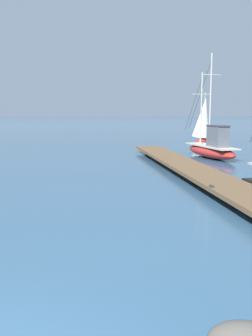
# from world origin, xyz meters

# --- Properties ---
(floating_dock) EXTENTS (3.69, 22.69, 0.53)m
(floating_dock) POSITION_xyz_m (5.86, 13.47, 0.36)
(floating_dock) COLOR brown
(floating_dock) RESTS_ON ground
(fishing_boat_2) EXTENTS (2.71, 7.00, 6.80)m
(fishing_boat_2) POSITION_xyz_m (8.76, 20.55, 0.68)
(fishing_boat_2) COLOR #AD2823
(fishing_boat_2) RESTS_ON ground
(distant_sailboat) EXTENTS (2.74, 3.36, 4.77)m
(distant_sailboat) POSITION_xyz_m (10.67, 30.22, 2.07)
(distant_sailboat) COLOR #AD2823
(distant_sailboat) RESTS_ON ground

